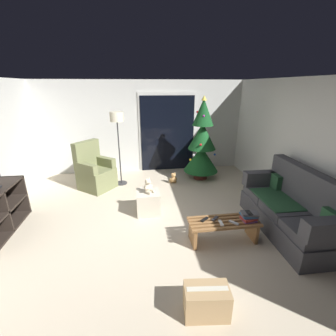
{
  "coord_description": "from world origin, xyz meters",
  "views": [
    {
      "loc": [
        -0.18,
        -3.45,
        2.35
      ],
      "look_at": [
        0.4,
        0.7,
        0.85
      ],
      "focal_mm": 24.73,
      "sensor_mm": 36.0,
      "label": 1
    }
  ],
  "objects_px": {
    "remote_white": "(221,223)",
    "cell_phone": "(249,213)",
    "remote_graphite": "(215,218)",
    "christmas_tree": "(202,144)",
    "couch": "(291,210)",
    "cardboard_box_taped_mid_floor": "(207,301)",
    "remote_silver": "(234,223)",
    "armchair": "(95,172)",
    "book_stack": "(249,216)",
    "remote_black": "(205,219)",
    "coffee_table": "(223,227)",
    "teddy_bear_cream": "(148,186)",
    "floor_lamp": "(117,124)",
    "ottoman": "(148,202)",
    "teddy_bear_honey_by_tree": "(173,179)"
  },
  "relations": [
    {
      "from": "couch",
      "to": "coffee_table",
      "type": "xyz_separation_m",
      "value": [
        -1.2,
        -0.1,
        -0.16
      ]
    },
    {
      "from": "couch",
      "to": "armchair",
      "type": "height_order",
      "value": "armchair"
    },
    {
      "from": "remote_white",
      "to": "ottoman",
      "type": "relative_size",
      "value": 0.35
    },
    {
      "from": "remote_graphite",
      "to": "teddy_bear_cream",
      "type": "bearing_deg",
      "value": 1.04
    },
    {
      "from": "floor_lamp",
      "to": "remote_black",
      "type": "bearing_deg",
      "value": -60.33
    },
    {
      "from": "armchair",
      "to": "christmas_tree",
      "type": "bearing_deg",
      "value": 5.25
    },
    {
      "from": "cell_phone",
      "to": "christmas_tree",
      "type": "height_order",
      "value": "christmas_tree"
    },
    {
      "from": "book_stack",
      "to": "cell_phone",
      "type": "bearing_deg",
      "value": -148.47
    },
    {
      "from": "remote_white",
      "to": "armchair",
      "type": "xyz_separation_m",
      "value": [
        -2.23,
        2.45,
        0.03
      ]
    },
    {
      "from": "remote_graphite",
      "to": "christmas_tree",
      "type": "xyz_separation_m",
      "value": [
        0.49,
        2.56,
        0.56
      ]
    },
    {
      "from": "teddy_bear_honey_by_tree",
      "to": "remote_white",
      "type": "bearing_deg",
      "value": -82.35
    },
    {
      "from": "couch",
      "to": "floor_lamp",
      "type": "relative_size",
      "value": 1.1
    },
    {
      "from": "cell_phone",
      "to": "teddy_bear_cream",
      "type": "relative_size",
      "value": 0.5
    },
    {
      "from": "remote_graphite",
      "to": "cell_phone",
      "type": "distance_m",
      "value": 0.53
    },
    {
      "from": "couch",
      "to": "teddy_bear_cream",
      "type": "bearing_deg",
      "value": 158.05
    },
    {
      "from": "coffee_table",
      "to": "ottoman",
      "type": "bearing_deg",
      "value": 137.02
    },
    {
      "from": "coffee_table",
      "to": "cell_phone",
      "type": "xyz_separation_m",
      "value": [
        0.38,
        -0.04,
        0.26
      ]
    },
    {
      "from": "book_stack",
      "to": "teddy_bear_cream",
      "type": "relative_size",
      "value": 0.98
    },
    {
      "from": "floor_lamp",
      "to": "christmas_tree",
      "type": "bearing_deg",
      "value": 1.94
    },
    {
      "from": "book_stack",
      "to": "cell_phone",
      "type": "distance_m",
      "value": 0.07
    },
    {
      "from": "christmas_tree",
      "to": "ottoman",
      "type": "xyz_separation_m",
      "value": [
        -1.48,
        -1.58,
        -0.72
      ]
    },
    {
      "from": "cell_phone",
      "to": "cardboard_box_taped_mid_floor",
      "type": "height_order",
      "value": "cell_phone"
    },
    {
      "from": "floor_lamp",
      "to": "cell_phone",
      "type": "bearing_deg",
      "value": -51.17
    },
    {
      "from": "remote_silver",
      "to": "ottoman",
      "type": "relative_size",
      "value": 0.35
    },
    {
      "from": "ottoman",
      "to": "teddy_bear_cream",
      "type": "distance_m",
      "value": 0.34
    },
    {
      "from": "coffee_table",
      "to": "remote_silver",
      "type": "bearing_deg",
      "value": -35.75
    },
    {
      "from": "coffee_table",
      "to": "floor_lamp",
      "type": "height_order",
      "value": "floor_lamp"
    },
    {
      "from": "remote_white",
      "to": "cardboard_box_taped_mid_floor",
      "type": "xyz_separation_m",
      "value": [
        -0.56,
        -1.12,
        -0.2
      ]
    },
    {
      "from": "remote_black",
      "to": "christmas_tree",
      "type": "distance_m",
      "value": 2.7
    },
    {
      "from": "couch",
      "to": "armchair",
      "type": "distance_m",
      "value": 4.18
    },
    {
      "from": "cardboard_box_taped_mid_floor",
      "to": "couch",
      "type": "bearing_deg",
      "value": 35.13
    },
    {
      "from": "coffee_table",
      "to": "teddy_bear_cream",
      "type": "distance_m",
      "value": 1.55
    },
    {
      "from": "remote_graphite",
      "to": "armchair",
      "type": "height_order",
      "value": "armchair"
    },
    {
      "from": "cardboard_box_taped_mid_floor",
      "to": "remote_silver",
      "type": "bearing_deg",
      "value": 55.58
    },
    {
      "from": "armchair",
      "to": "book_stack",
      "type": "bearing_deg",
      "value": -41.89
    },
    {
      "from": "couch",
      "to": "remote_black",
      "type": "height_order",
      "value": "couch"
    },
    {
      "from": "book_stack",
      "to": "floor_lamp",
      "type": "xyz_separation_m",
      "value": [
        -2.1,
        2.59,
        1.08
      ]
    },
    {
      "from": "couch",
      "to": "remote_white",
      "type": "height_order",
      "value": "couch"
    },
    {
      "from": "couch",
      "to": "christmas_tree",
      "type": "xyz_separation_m",
      "value": [
        -0.84,
        2.52,
        0.54
      ]
    },
    {
      "from": "armchair",
      "to": "teddy_bear_honey_by_tree",
      "type": "bearing_deg",
      "value": 0.5
    },
    {
      "from": "cell_phone",
      "to": "remote_graphite",
      "type": "bearing_deg",
      "value": 169.34
    },
    {
      "from": "book_stack",
      "to": "christmas_tree",
      "type": "xyz_separation_m",
      "value": [
        -0.03,
        2.66,
        0.51
      ]
    },
    {
      "from": "christmas_tree",
      "to": "cardboard_box_taped_mid_floor",
      "type": "distance_m",
      "value": 4.01
    },
    {
      "from": "remote_white",
      "to": "cell_phone",
      "type": "height_order",
      "value": "cell_phone"
    },
    {
      "from": "remote_silver",
      "to": "book_stack",
      "type": "bearing_deg",
      "value": -26.49
    },
    {
      "from": "armchair",
      "to": "floor_lamp",
      "type": "xyz_separation_m",
      "value": [
        0.59,
        0.17,
        1.1
      ]
    },
    {
      "from": "remote_silver",
      "to": "cell_phone",
      "type": "xyz_separation_m",
      "value": [
        0.25,
        0.04,
        0.13
      ]
    },
    {
      "from": "couch",
      "to": "remote_silver",
      "type": "relative_size",
      "value": 12.54
    },
    {
      "from": "teddy_bear_cream",
      "to": "teddy_bear_honey_by_tree",
      "type": "relative_size",
      "value": 1.0
    },
    {
      "from": "coffee_table",
      "to": "remote_white",
      "type": "relative_size",
      "value": 7.05
    }
  ]
}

